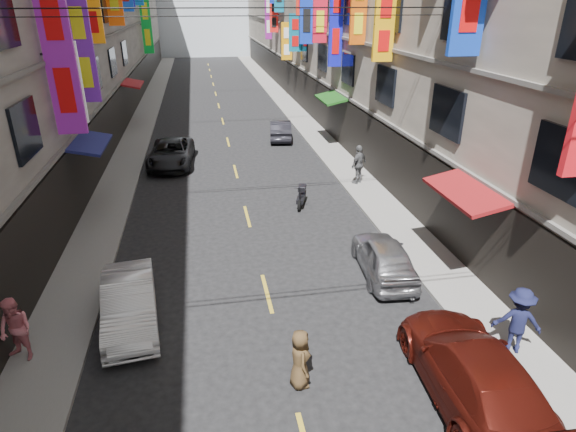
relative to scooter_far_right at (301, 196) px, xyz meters
name	(u,v)px	position (x,y,z in m)	size (l,w,h in m)	color
sidewalk_left	(141,124)	(-8.53, 17.21, -0.38)	(2.00, 90.00, 0.12)	slate
sidewalk_right	(300,117)	(3.47, 17.21, -0.38)	(2.00, 90.00, 0.12)	slate
street_awnings	(211,137)	(-3.79, 1.21, 2.56)	(13.99, 35.20, 0.41)	#134A2A
lane_markings	(225,131)	(-2.53, 14.21, -0.44)	(0.12, 80.20, 0.01)	gold
scooter_far_right	(301,196)	(0.00, 0.00, 0.00)	(0.78, 1.74, 1.14)	black
car_left_mid	(129,303)	(-6.53, -7.59, 0.22)	(1.41, 4.03, 1.33)	white
car_left_far	(171,153)	(-5.93, 6.94, 0.25)	(2.28, 4.95, 1.38)	black
car_right_near	(474,372)	(1.47, -11.94, 0.31)	(2.12, 5.21, 1.51)	#52150E
car_right_mid	(384,257)	(1.47, -6.32, 0.21)	(1.55, 3.86, 1.31)	#A6A6AB
car_right_far	(280,130)	(0.95, 11.30, 0.19)	(1.34, 3.84, 1.27)	#23232A
pedestrian_lfar	(16,330)	(-9.05, -8.79, 0.55)	(0.85, 0.58, 1.75)	#E37882
pedestrian_rnear	(518,320)	(3.34, -10.72, 0.59)	(1.18, 0.61, 1.83)	#131636
pedestrian_rfar	(359,164)	(3.29, 2.01, 0.64)	(1.13, 0.64, 1.92)	#545557
pedestrian_crossing	(300,359)	(-2.31, -10.83, 0.33)	(0.75, 0.51, 1.54)	#46331C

